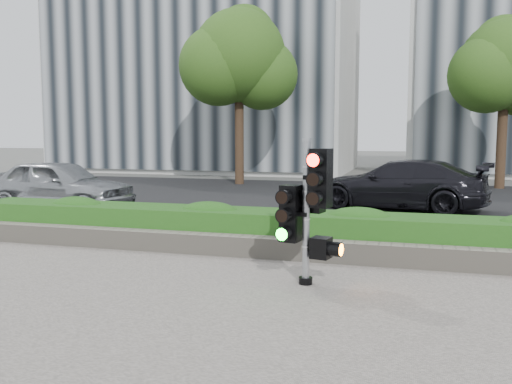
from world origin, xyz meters
TOP-DOWN VIEW (x-y plane):
  - ground at (0.00, 0.00)m, footprint 120.00×120.00m
  - sidewalk at (0.00, -2.50)m, footprint 16.00×11.00m
  - road at (0.00, 10.00)m, footprint 60.00×13.00m
  - curb at (0.00, 3.15)m, footprint 60.00×0.25m
  - stone_wall at (0.00, 1.90)m, footprint 12.00×0.32m
  - hedge at (0.00, 2.55)m, footprint 12.00×1.00m
  - building_left at (-9.00, 23.00)m, footprint 16.00×9.00m
  - tree_left at (-4.52, 14.56)m, footprint 4.61×4.03m
  - tree_right at (5.48, 15.55)m, footprint 4.10×3.58m
  - traffic_signal at (1.02, 0.53)m, footprint 0.72×0.57m
  - car_silver at (-6.66, 5.64)m, footprint 4.14×1.81m
  - car_dark at (2.00, 8.60)m, footprint 4.95×2.80m

SIDE VIEW (x-z plane):
  - ground at x=0.00m, z-range 0.00..0.00m
  - road at x=0.00m, z-range 0.00..0.02m
  - sidewalk at x=0.00m, z-range 0.00..0.03m
  - curb at x=0.00m, z-range 0.00..0.12m
  - stone_wall at x=0.00m, z-range 0.03..0.37m
  - hedge at x=0.00m, z-range 0.03..0.71m
  - car_dark at x=2.00m, z-range 0.02..1.37m
  - car_silver at x=-6.66m, z-range 0.02..1.41m
  - traffic_signal at x=1.02m, z-range 0.13..2.12m
  - tree_right at x=5.48m, z-range 1.22..7.75m
  - tree_left at x=-4.52m, z-range 1.37..8.72m
  - building_left at x=-9.00m, z-range 0.00..15.00m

